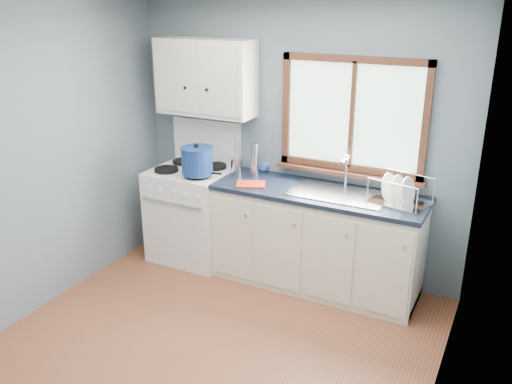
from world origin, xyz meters
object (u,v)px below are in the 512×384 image
at_px(skillet, 198,172).
at_px(dish_rack, 399,196).
at_px(base_cabinets, 316,244).
at_px(sink, 337,201).
at_px(gas_range, 193,211).
at_px(utensil_crock, 237,165).
at_px(thermos, 255,160).
at_px(stockpot, 197,160).

xyz_separation_m(skillet, dish_rack, (1.80, 0.23, -0.00)).
bearing_deg(base_cabinets, sink, -0.13).
xyz_separation_m(gas_range, dish_rack, (2.00, 0.05, 0.49)).
xyz_separation_m(utensil_crock, dish_rack, (1.58, -0.10, -0.01)).
bearing_deg(thermos, gas_range, -170.19).
relative_size(utensil_crock, thermos, 1.09).
bearing_deg(skillet, base_cabinets, -2.54).
distance_m(stockpot, utensil_crock, 0.41).
bearing_deg(gas_range, skillet, -42.36).
bearing_deg(sink, thermos, 173.85).
distance_m(base_cabinets, stockpot, 1.33).
relative_size(base_cabinets, skillet, 5.13).
relative_size(skillet, utensil_crock, 1.03).
height_order(base_cabinets, sink, sink).
distance_m(utensil_crock, thermos, 0.24).
xyz_separation_m(skillet, thermos, (0.44, 0.29, 0.10)).
relative_size(gas_range, skillet, 3.77).
bearing_deg(dish_rack, base_cabinets, -164.79).
relative_size(base_cabinets, sink, 2.20).
distance_m(base_cabinets, thermos, 0.95).
bearing_deg(stockpot, gas_range, 137.38).
height_order(utensil_crock, dish_rack, utensil_crock).
bearing_deg(sink, base_cabinets, 179.87).
bearing_deg(utensil_crock, thermos, -11.47).
distance_m(stockpot, thermos, 0.53).
bearing_deg(base_cabinets, gas_range, -179.18).
xyz_separation_m(sink, dish_rack, (0.51, 0.03, 0.12)).
height_order(utensil_crock, thermos, utensil_crock).
xyz_separation_m(gas_range, sink, (1.49, 0.02, 0.37)).
distance_m(gas_range, stockpot, 0.65).
xyz_separation_m(sink, utensil_crock, (-1.07, 0.14, 0.13)).
bearing_deg(stockpot, sink, 8.17).
xyz_separation_m(base_cabinets, stockpot, (-1.12, -0.19, 0.68)).
bearing_deg(utensil_crock, dish_rack, -3.81).
relative_size(sink, stockpot, 2.19).
bearing_deg(utensil_crock, gas_range, -159.79).
xyz_separation_m(gas_range, thermos, (0.63, 0.11, 0.59)).
bearing_deg(dish_rack, stockpot, -160.45).
bearing_deg(skillet, thermos, 20.44).
bearing_deg(gas_range, thermos, 9.81).
height_order(skillet, thermos, thermos).
height_order(sink, stockpot, stockpot).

